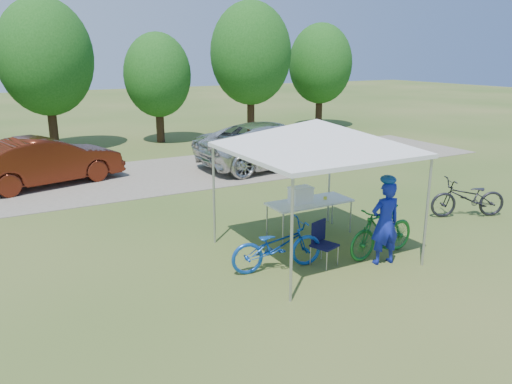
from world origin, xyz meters
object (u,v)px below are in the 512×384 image
(bike_blue, at_px, (277,246))
(bike_green, at_px, (382,231))
(folding_table, at_px, (310,203))
(sedan, at_px, (46,161))
(minivan, at_px, (274,144))
(cyclist, at_px, (385,223))
(folding_chair, at_px, (322,239))
(bike_dark, at_px, (468,198))
(cooler, at_px, (301,195))

(bike_blue, bearing_deg, bike_green, -93.16)
(folding_table, height_order, sedan, sedan)
(minivan, bearing_deg, bike_blue, 147.38)
(minivan, distance_m, sedan, 7.54)
(folding_table, height_order, cyclist, cyclist)
(folding_table, xyz_separation_m, bike_green, (0.57, -1.70, -0.22))
(folding_chair, distance_m, bike_green, 1.30)
(folding_table, relative_size, bike_blue, 1.05)
(folding_chair, relative_size, bike_blue, 0.46)
(bike_green, bearing_deg, bike_dark, 98.48)
(cooler, height_order, bike_blue, cooler)
(bike_green, distance_m, bike_dark, 3.68)
(cooler, distance_m, bike_blue, 1.90)
(folding_table, distance_m, bike_blue, 2.05)
(cyclist, height_order, minivan, cyclist)
(folding_chair, xyz_separation_m, bike_dark, (4.85, 0.56, 0.00))
(bike_green, bearing_deg, cooler, -158.98)
(bike_dark, bearing_deg, cyclist, -49.53)
(cooler, relative_size, bike_green, 0.29)
(cyclist, xyz_separation_m, sedan, (-4.89, 9.45, -0.06))
(bike_green, relative_size, minivan, 0.30)
(minivan, bearing_deg, bike_green, 161.73)
(minivan, bearing_deg, sedan, 79.94)
(cyclist, distance_m, sedan, 10.64)
(folding_table, bearing_deg, bike_blue, -141.89)
(folding_table, bearing_deg, sedan, 121.38)
(bike_dark, bearing_deg, folding_table, -77.81)
(cooler, bearing_deg, bike_green, -64.27)
(folding_chair, bearing_deg, bike_blue, 150.47)
(folding_chair, height_order, cyclist, cyclist)
(minivan, xyz_separation_m, sedan, (-7.47, 1.04, -0.05))
(cooler, height_order, minivan, minivan)
(sedan, bearing_deg, bike_green, -165.21)
(bike_green, relative_size, bike_dark, 0.91)
(bike_blue, relative_size, bike_green, 1.05)
(cyclist, distance_m, bike_blue, 2.11)
(sedan, bearing_deg, folding_table, -163.04)
(bike_blue, height_order, minivan, minivan)
(bike_blue, xyz_separation_m, sedan, (-2.95, 8.71, 0.28))
(bike_blue, bearing_deg, minivan, -22.05)
(folding_table, height_order, bike_blue, bike_blue)
(bike_blue, distance_m, bike_green, 2.21)
(cooler, xyz_separation_m, cyclist, (0.59, -1.99, -0.14))
(folding_table, relative_size, cooler, 3.87)
(cyclist, relative_size, bike_green, 0.96)
(bike_dark, bearing_deg, sedan, -109.84)
(bike_blue, distance_m, sedan, 9.20)
(bike_dark, height_order, minivan, minivan)
(bike_blue, distance_m, bike_dark, 5.76)
(folding_chair, bearing_deg, cooler, 53.18)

